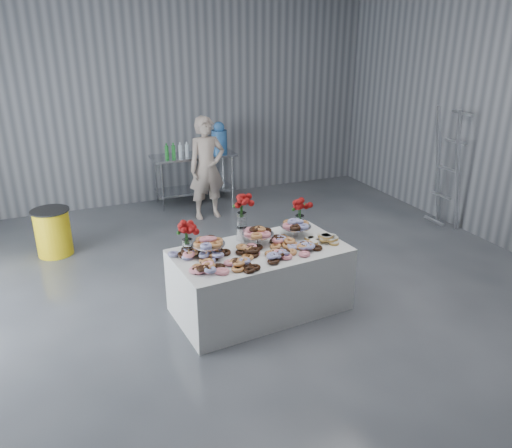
{
  "coord_description": "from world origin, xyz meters",
  "views": [
    {
      "loc": [
        -1.98,
        -4.42,
        3.03
      ],
      "look_at": [
        0.14,
        0.55,
        0.89
      ],
      "focal_mm": 35.0,
      "sensor_mm": 36.0,
      "label": 1
    }
  ],
  "objects_px": {
    "person": "(207,168)",
    "trash_barrel": "(53,232)",
    "water_jug": "(219,139)",
    "display_table": "(260,280)",
    "stepladder": "(448,169)",
    "prep_table": "(194,170)"
  },
  "relations": [
    {
      "from": "prep_table",
      "to": "trash_barrel",
      "type": "relative_size",
      "value": 2.24
    },
    {
      "from": "trash_barrel",
      "to": "stepladder",
      "type": "relative_size",
      "value": 0.35
    },
    {
      "from": "display_table",
      "to": "stepladder",
      "type": "distance_m",
      "value": 3.97
    },
    {
      "from": "prep_table",
      "to": "person",
      "type": "bearing_deg",
      "value": -90.71
    },
    {
      "from": "trash_barrel",
      "to": "stepladder",
      "type": "xyz_separation_m",
      "value": [
        5.83,
        -1.31,
        0.63
      ]
    },
    {
      "from": "person",
      "to": "stepladder",
      "type": "distance_m",
      "value": 3.84
    },
    {
      "from": "prep_table",
      "to": "person",
      "type": "xyz_separation_m",
      "value": [
        -0.01,
        -0.83,
        0.24
      ]
    },
    {
      "from": "water_jug",
      "to": "person",
      "type": "xyz_separation_m",
      "value": [
        -0.51,
        -0.83,
        -0.29
      ]
    },
    {
      "from": "water_jug",
      "to": "person",
      "type": "bearing_deg",
      "value": -121.53
    },
    {
      "from": "person",
      "to": "trash_barrel",
      "type": "xyz_separation_m",
      "value": [
        -2.48,
        -0.59,
        -0.52
      ]
    },
    {
      "from": "prep_table",
      "to": "water_jug",
      "type": "xyz_separation_m",
      "value": [
        0.5,
        -0.0,
        0.53
      ]
    },
    {
      "from": "trash_barrel",
      "to": "stepladder",
      "type": "bearing_deg",
      "value": -12.67
    },
    {
      "from": "trash_barrel",
      "to": "prep_table",
      "type": "bearing_deg",
      "value": 29.61
    },
    {
      "from": "display_table",
      "to": "trash_barrel",
      "type": "xyz_separation_m",
      "value": [
        -2.1,
        2.52,
        -0.04
      ]
    },
    {
      "from": "trash_barrel",
      "to": "person",
      "type": "bearing_deg",
      "value": 13.28
    },
    {
      "from": "display_table",
      "to": "stepladder",
      "type": "xyz_separation_m",
      "value": [
        3.73,
        1.21,
        0.59
      ]
    },
    {
      "from": "person",
      "to": "stepladder",
      "type": "height_order",
      "value": "stepladder"
    },
    {
      "from": "display_table",
      "to": "trash_barrel",
      "type": "distance_m",
      "value": 3.28
    },
    {
      "from": "prep_table",
      "to": "water_jug",
      "type": "bearing_deg",
      "value": -0.0
    },
    {
      "from": "prep_table",
      "to": "person",
      "type": "height_order",
      "value": "person"
    },
    {
      "from": "prep_table",
      "to": "person",
      "type": "relative_size",
      "value": 0.88
    },
    {
      "from": "water_jug",
      "to": "display_table",
      "type": "bearing_deg",
      "value": -102.83
    }
  ]
}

